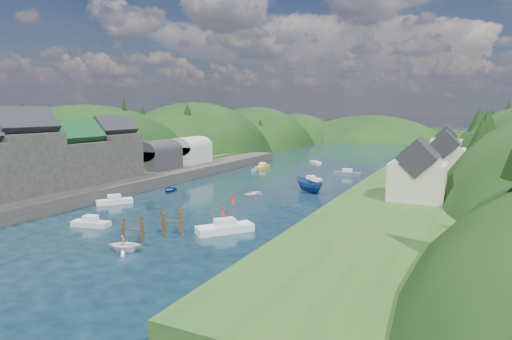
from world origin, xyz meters
The scene contains 15 objects.
ground centered at (0.00, 50.00, 0.00)m, with size 600.00×600.00×0.00m, color black.
hillside_left centered at (-45.00, 75.00, -8.03)m, with size 44.00×245.56×52.00m.
far_hills centered at (1.22, 174.01, -10.80)m, with size 103.00×68.00×44.00m.
hill_trees centered at (-0.32, 64.19, 11.14)m, with size 92.42×152.14×12.40m.
quay_left centered at (-24.00, 20.00, 1.00)m, with size 12.00×110.00×2.00m, color #2D2B28.
terrace_left_grass centered at (-31.00, 20.00, 1.25)m, with size 12.00×110.00×2.50m, color #234719.
quayside_buildings centered at (-26.00, 6.39, 7.09)m, with size 8.00×35.84×12.90m.
boat_sheds centered at (-26.00, 39.00, 5.27)m, with size 7.00×21.00×7.50m.
terrace_right centered at (25.00, 40.00, 1.20)m, with size 16.00×120.00×2.40m, color #234719.
right_bank_cottages centered at (28.00, 48.33, 5.84)m, with size 9.00×59.24×8.41m.
piling_cluster_near centered at (1.00, -3.81, 1.09)m, with size 3.36×3.12×3.32m.
piling_cluster_far centered at (2.63, 0.92, 1.14)m, with size 3.30×3.07×3.42m.
channel_buoy_near centered at (3.14, 11.57, 0.48)m, with size 0.70×0.70×1.10m.
channel_buoy_far centered at (-0.08, 20.03, 0.48)m, with size 0.70×0.70×1.10m.
moored_boats centered at (-0.59, 20.28, 0.68)m, with size 37.16×91.29×2.51m.
Camera 1 is at (32.85, -37.86, 14.34)m, focal length 30.00 mm.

